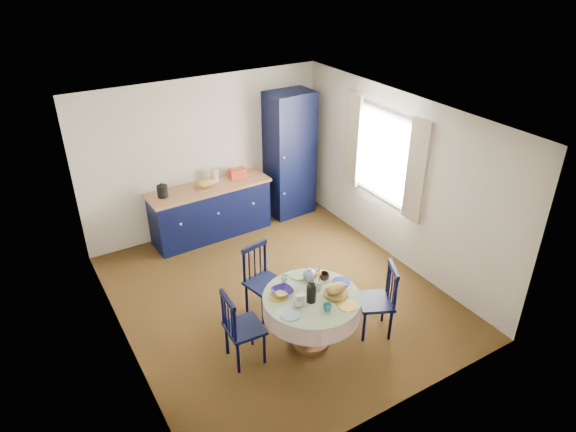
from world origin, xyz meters
name	(u,v)px	position (x,y,z in m)	size (l,w,h in m)	color
floor	(278,295)	(0.00, 0.00, 0.00)	(4.50, 4.50, 0.00)	black
ceiling	(275,117)	(0.00, 0.00, 2.50)	(4.50, 4.50, 0.00)	white
wall_back	(206,156)	(0.00, 2.25, 1.25)	(4.00, 0.02, 2.50)	silver
wall_left	(115,261)	(-2.00, 0.00, 1.25)	(0.02, 4.50, 2.50)	silver
wall_right	(398,180)	(2.00, 0.00, 1.25)	(0.02, 4.50, 2.50)	silver
window	(384,156)	(1.95, 0.30, 1.52)	(0.10, 1.74, 1.45)	white
kitchen_counter	(211,210)	(-0.10, 1.96, 0.45)	(1.96, 0.67, 1.11)	black
pantry_cabinet	(290,155)	(1.40, 2.00, 1.07)	(0.78, 0.58, 2.14)	black
dining_table	(312,304)	(-0.11, -1.00, 0.57)	(1.13, 1.13, 0.96)	brown
chair_left	(241,327)	(-0.94, -0.83, 0.47)	(0.42, 0.44, 0.93)	black
chair_far	(262,280)	(-0.32, -0.18, 0.48)	(0.50, 0.48, 0.95)	black
chair_right	(379,300)	(0.69, -1.24, 0.47)	(0.54, 0.55, 0.94)	black
mug_a	(299,303)	(-0.34, -1.06, 0.73)	(0.11, 0.11, 0.09)	silver
mug_b	(327,307)	(-0.11, -1.29, 0.73)	(0.09, 0.09, 0.09)	teal
mug_c	(324,277)	(0.19, -0.80, 0.73)	(0.12, 0.12, 0.09)	black
mug_d	(284,279)	(-0.24, -0.59, 0.73)	(0.09, 0.09, 0.09)	silver
cobalt_bowl	(282,292)	(-0.38, -0.78, 0.71)	(0.24, 0.24, 0.06)	navy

